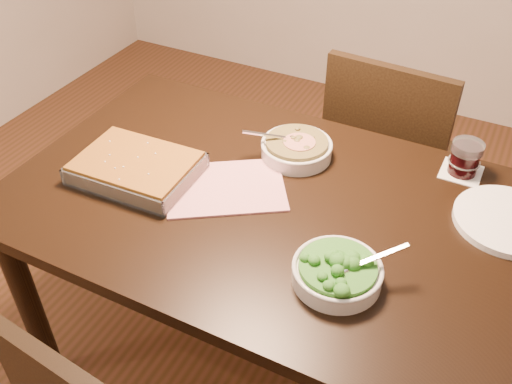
{
  "coord_description": "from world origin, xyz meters",
  "views": [
    {
      "loc": [
        0.52,
        -1.07,
        1.74
      ],
      "look_at": [
        -0.01,
        -0.04,
        0.8
      ],
      "focal_mm": 40.0,
      "sensor_mm": 36.0,
      "label": 1
    }
  ],
  "objects": [
    {
      "name": "ground",
      "position": [
        0.0,
        0.0,
        0.0
      ],
      "size": [
        4.0,
        4.0,
        0.0
      ],
      "primitive_type": "plane",
      "color": "#412812",
      "rests_on": "ground"
    },
    {
      "name": "magazine_a",
      "position": [
        -0.11,
        -0.01,
        0.75
      ],
      "size": [
        0.4,
        0.37,
        0.01
      ],
      "primitive_type": "cube",
      "rotation": [
        0.0,
        0.0,
        0.58
      ],
      "color": "#C5385C",
      "rests_on": "table"
    },
    {
      "name": "dinner_plate",
      "position": [
        0.6,
        0.19,
        0.76
      ],
      "size": [
        0.27,
        0.27,
        0.02
      ],
      "primitive_type": "cylinder",
      "color": "white",
      "rests_on": "table"
    },
    {
      "name": "broccoli_bowl",
      "position": [
        0.28,
        -0.19,
        0.78
      ],
      "size": [
        0.21,
        0.21,
        0.08
      ],
      "color": "silver",
      "rests_on": "table"
    },
    {
      "name": "stew_bowl",
      "position": [
        -0.0,
        0.22,
        0.78
      ],
      "size": [
        0.21,
        0.21,
        0.08
      ],
      "color": "silver",
      "rests_on": "table"
    },
    {
      "name": "table",
      "position": [
        0.0,
        0.0,
        0.65
      ],
      "size": [
        1.4,
        0.9,
        0.75
      ],
      "color": "black",
      "rests_on": "ground"
    },
    {
      "name": "wine_tumbler",
      "position": [
        0.45,
        0.36,
        0.8
      ],
      "size": [
        0.09,
        0.09,
        0.1
      ],
      "color": "black",
      "rests_on": "coaster"
    },
    {
      "name": "coaster",
      "position": [
        0.45,
        0.36,
        0.75
      ],
      "size": [
        0.11,
        0.11,
        0.0
      ],
      "primitive_type": "cube",
      "color": "white",
      "rests_on": "table"
    },
    {
      "name": "baking_dish",
      "position": [
        -0.37,
        -0.08,
        0.78
      ],
      "size": [
        0.34,
        0.26,
        0.06
      ],
      "rotation": [
        0.0,
        0.0,
        0.04
      ],
      "color": "silver",
      "rests_on": "table"
    },
    {
      "name": "chair_far",
      "position": [
        0.17,
        0.68,
        0.52
      ],
      "size": [
        0.46,
        0.46,
        0.92
      ],
      "rotation": [
        0.0,
        0.0,
        3.08
      ],
      "color": "black",
      "rests_on": "ground"
    }
  ]
}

